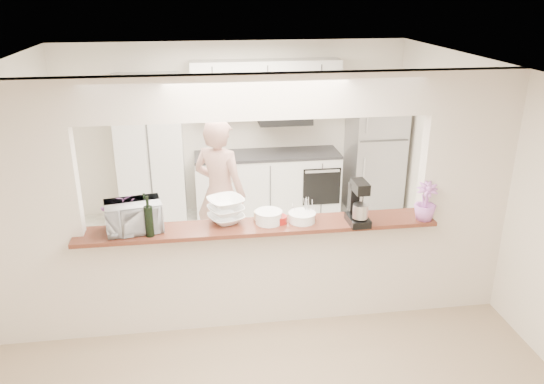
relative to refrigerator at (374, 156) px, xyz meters
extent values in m
plane|color=tan|center=(-2.05, -2.65, -0.85)|extent=(6.00, 6.00, 0.00)
cube|color=silver|center=(-2.05, -1.10, -0.84)|extent=(5.00, 2.90, 0.01)
cube|color=beige|center=(-4.10, -2.65, 0.40)|extent=(0.90, 0.15, 2.50)
cube|color=beige|center=(0.00, -2.65, 0.40)|extent=(0.90, 0.15, 2.50)
cube|color=beige|center=(-2.05, -2.65, 1.45)|extent=(3.20, 0.15, 0.40)
cube|color=beige|center=(-2.05, -2.65, -0.32)|extent=(3.20, 0.15, 1.05)
cube|color=brown|center=(-2.05, -2.70, 0.22)|extent=(3.40, 0.38, 0.04)
cube|color=silver|center=(-3.25, 0.05, 0.20)|extent=(0.90, 0.60, 2.10)
cube|color=silver|center=(-1.60, 0.05, -0.40)|extent=(2.10, 0.60, 0.90)
cube|color=#2D2D2F|center=(-1.60, 0.05, 0.07)|extent=(2.10, 0.62, 0.04)
cube|color=silver|center=(-1.60, 0.18, 1.02)|extent=(2.10, 0.35, 0.75)
cube|color=black|center=(-1.35, 0.07, 0.59)|extent=(0.75, 0.45, 0.12)
cube|color=black|center=(-0.85, -0.25, -0.35)|extent=(0.55, 0.02, 0.55)
cube|color=#A7A8AC|center=(0.00, 0.00, 0.00)|extent=(0.75, 0.70, 1.70)
imported|color=#C367B8|center=(-3.35, -2.60, 0.42)|extent=(0.40, 0.38, 0.35)
cylinder|color=black|center=(-3.10, -2.58, 0.36)|extent=(0.07, 0.07, 0.24)
cylinder|color=black|center=(-3.10, -2.58, 0.53)|extent=(0.02, 0.02, 0.08)
cylinder|color=black|center=(-3.05, -2.80, 0.38)|extent=(0.08, 0.08, 0.29)
cylinder|color=black|center=(-3.05, -2.80, 0.58)|extent=(0.03, 0.03, 0.10)
imported|color=#B7B7BC|center=(-3.20, -2.66, 0.38)|extent=(0.56, 0.43, 0.28)
imported|color=white|center=(-2.35, -2.60, 0.36)|extent=(0.43, 0.43, 0.24)
cylinder|color=white|center=(-1.95, -2.67, 0.30)|extent=(0.25, 0.25, 0.11)
cylinder|color=white|center=(-1.95, -2.67, 0.36)|extent=(0.26, 0.26, 0.01)
cylinder|color=white|center=(-1.63, -2.68, 0.28)|extent=(0.25, 0.25, 0.08)
cylinder|color=white|center=(-1.63, -2.68, 0.33)|extent=(0.26, 0.26, 0.01)
cylinder|color=maroon|center=(-1.85, -2.68, 0.27)|extent=(0.15, 0.15, 0.07)
cylinder|color=beige|center=(-2.00, -2.57, 0.28)|extent=(0.16, 0.16, 0.08)
cube|color=silver|center=(-1.60, -2.60, 0.25)|extent=(0.22, 0.13, 0.01)
cube|color=white|center=(-1.60, -2.60, 0.28)|extent=(0.09, 0.09, 0.05)
cube|color=black|center=(-1.11, -2.80, 0.28)|extent=(0.19, 0.29, 0.07)
cube|color=black|center=(-1.12, -2.70, 0.46)|extent=(0.12, 0.10, 0.31)
cube|color=black|center=(-1.11, -2.81, 0.62)|extent=(0.13, 0.25, 0.10)
cylinder|color=#B7B7BC|center=(-1.11, -2.86, 0.39)|extent=(0.14, 0.14, 0.13)
imported|color=#D673D7|center=(-0.45, -2.80, 0.43)|extent=(0.25, 0.25, 0.38)
imported|color=tan|center=(-2.36, -1.40, 0.06)|extent=(0.80, 0.73, 1.82)
camera|label=1|loc=(-2.57, -7.24, 2.35)|focal=35.00mm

